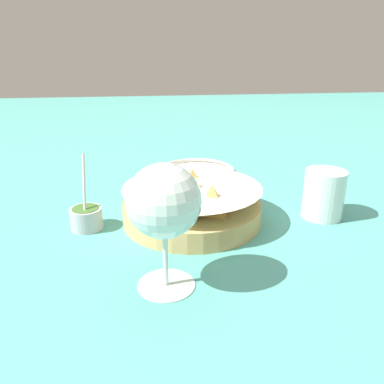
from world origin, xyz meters
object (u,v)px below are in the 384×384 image
Objects in this scene: wine_glass at (164,204)px; beer_mug at (323,195)px; side_plate at (197,171)px; food_basket at (191,205)px; sauce_cup at (86,217)px.

beer_mug is (0.19, -0.31, -0.08)m from wine_glass.
side_plate is at bearing -13.48° from wine_glass.
sauce_cup reaches higher than food_basket.
wine_glass is 0.37m from beer_mug.
wine_glass is at bearing -146.73° from sauce_cup.
food_basket reaches higher than side_plate.
sauce_cup is at bearing 88.85° from beer_mug.
beer_mug reaches higher than side_plate.
food_basket is at bearing -17.27° from wine_glass.
side_plate is (0.29, 0.20, -0.04)m from beer_mug.
beer_mug is at bearing -93.43° from food_basket.
food_basket is 1.48× the size of wine_glass.
food_basket is 1.26× the size of side_plate.
wine_glass is at bearing 166.52° from side_plate.
sauce_cup is 1.14× the size of beer_mug.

